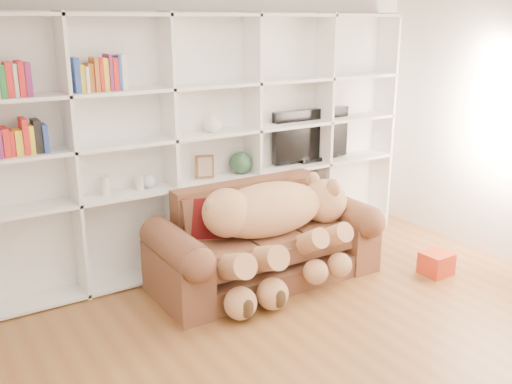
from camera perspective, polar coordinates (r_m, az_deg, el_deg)
floor at (r=4.16m, az=11.86°, el=-17.58°), size 5.00×5.00×0.00m
wall_back at (r=5.58m, az=-5.34°, el=6.68°), size 5.00×0.02×2.70m
bookshelf at (r=5.36m, az=-6.95°, el=5.73°), size 4.43×0.35×2.40m
sofa at (r=5.28m, az=0.74°, el=-5.37°), size 2.09×0.90×0.88m
teddy_bear at (r=5.04m, az=1.88°, el=-2.98°), size 1.63×0.88×0.95m
throw_pillow at (r=5.05m, az=-5.14°, el=-2.78°), size 0.44×0.36×0.41m
gift_box at (r=5.73m, az=17.57°, el=-6.82°), size 0.27×0.25×0.21m
tv at (r=6.13m, az=5.51°, el=5.62°), size 0.95×0.18×0.56m
picture_frame at (r=5.44m, az=-5.18°, el=2.54°), size 0.18×0.08×0.23m
green_vase at (r=5.63m, az=-1.53°, el=2.96°), size 0.22×0.22×0.22m
figurine_tall at (r=5.11m, az=-14.88°, el=0.60°), size 0.11×0.11×0.17m
figurine_short at (r=5.21m, az=-11.57°, el=0.94°), size 0.08×0.08×0.13m
snow_globe at (r=5.24m, az=-10.62°, el=1.06°), size 0.12×0.12×0.12m
shelf_vase at (r=5.40m, az=-4.42°, el=6.99°), size 0.22×0.22×0.19m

